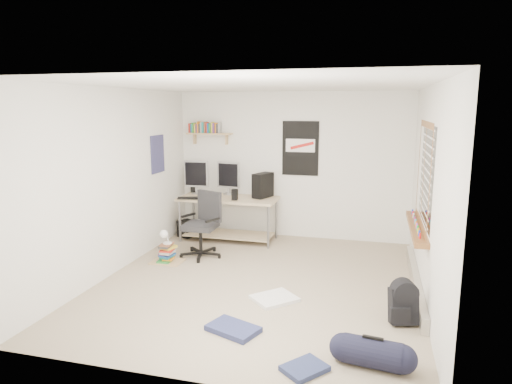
% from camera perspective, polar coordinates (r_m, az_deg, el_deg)
% --- Properties ---
extents(floor, '(4.00, 4.50, 0.01)m').
position_cam_1_polar(floor, '(6.04, 0.33, -11.26)').
color(floor, gray).
rests_on(floor, ground).
extents(ceiling, '(4.00, 4.50, 0.01)m').
position_cam_1_polar(ceiling, '(5.61, 0.36, 13.26)').
color(ceiling, white).
rests_on(ceiling, ground).
extents(back_wall, '(4.00, 0.01, 2.50)m').
position_cam_1_polar(back_wall, '(7.87, 4.47, 3.32)').
color(back_wall, silver).
rests_on(back_wall, ground).
extents(left_wall, '(0.01, 4.50, 2.50)m').
position_cam_1_polar(left_wall, '(6.49, -17.07, 1.31)').
color(left_wall, silver).
rests_on(left_wall, ground).
extents(right_wall, '(0.01, 4.50, 2.50)m').
position_cam_1_polar(right_wall, '(5.55, 20.81, -0.42)').
color(right_wall, silver).
rests_on(right_wall, ground).
extents(desk, '(1.75, 1.02, 0.75)m').
position_cam_1_polar(desk, '(7.77, -3.43, -3.40)').
color(desk, '#CAB08C').
rests_on(desk, floor).
extents(monitor_left, '(0.43, 0.13, 0.46)m').
position_cam_1_polar(monitor_left, '(8.06, -7.45, 1.51)').
color(monitor_left, '#98989C').
rests_on(monitor_left, desk).
extents(monitor_right, '(0.42, 0.17, 0.45)m').
position_cam_1_polar(monitor_right, '(7.93, -3.48, 1.38)').
color(monitor_right, '#B6B6BC').
rests_on(monitor_right, desk).
extents(pc_tower, '(0.31, 0.43, 0.41)m').
position_cam_1_polar(pc_tower, '(7.63, 0.86, 0.86)').
color(pc_tower, black).
rests_on(pc_tower, desk).
extents(keyboard, '(0.44, 0.26, 0.02)m').
position_cam_1_polar(keyboard, '(7.61, -8.23, -0.74)').
color(keyboard, black).
rests_on(keyboard, desk).
extents(speaker_left, '(0.10, 0.10, 0.19)m').
position_cam_1_polar(speaker_left, '(8.15, -7.75, 0.62)').
color(speaker_left, black).
rests_on(speaker_left, desk).
extents(speaker_right, '(0.09, 0.09, 0.18)m').
position_cam_1_polar(speaker_right, '(7.43, -2.68, -0.31)').
color(speaker_right, black).
rests_on(speaker_right, desk).
extents(office_chair, '(0.84, 0.84, 0.99)m').
position_cam_1_polar(office_chair, '(6.94, -6.97, -4.12)').
color(office_chair, '#232326').
rests_on(office_chair, floor).
extents(wall_shelf, '(0.80, 0.22, 0.24)m').
position_cam_1_polar(wall_shelf, '(8.10, -5.84, 7.26)').
color(wall_shelf, tan).
rests_on(wall_shelf, back_wall).
extents(poster_back_wall, '(0.62, 0.03, 0.92)m').
position_cam_1_polar(poster_back_wall, '(7.79, 5.56, 5.44)').
color(poster_back_wall, black).
rests_on(poster_back_wall, back_wall).
extents(poster_left_wall, '(0.02, 0.42, 0.60)m').
position_cam_1_polar(poster_left_wall, '(7.48, -12.20, 4.66)').
color(poster_left_wall, navy).
rests_on(poster_left_wall, left_wall).
extents(window, '(0.10, 1.50, 1.26)m').
position_cam_1_polar(window, '(5.81, 20.11, 2.09)').
color(window, brown).
rests_on(window, right_wall).
extents(baseboard_heater, '(0.08, 2.50, 0.18)m').
position_cam_1_polar(baseboard_heater, '(6.14, 19.34, -10.55)').
color(baseboard_heater, '#B7B2A8').
rests_on(baseboard_heater, floor).
extents(backpack, '(0.33, 0.29, 0.37)m').
position_cam_1_polar(backpack, '(5.14, 17.93, -13.39)').
color(backpack, black).
rests_on(backpack, floor).
extents(duffel_bag, '(0.29, 0.29, 0.51)m').
position_cam_1_polar(duffel_bag, '(4.34, 14.34, -18.79)').
color(duffel_bag, black).
rests_on(duffel_bag, floor).
extents(tshirt, '(0.62, 0.62, 0.04)m').
position_cam_1_polar(tshirt, '(5.52, 2.32, -13.16)').
color(tshirt, silver).
rests_on(tshirt, floor).
extents(jeans_a, '(0.59, 0.48, 0.06)m').
position_cam_1_polar(jeans_a, '(4.83, -2.87, -16.70)').
color(jeans_a, navy).
rests_on(jeans_a, floor).
extents(jeans_b, '(0.44, 0.46, 0.05)m').
position_cam_1_polar(jeans_b, '(4.24, 6.10, -21.07)').
color(jeans_b, '#222B4E').
rests_on(jeans_b, floor).
extents(book_stack, '(0.44, 0.37, 0.28)m').
position_cam_1_polar(book_stack, '(6.86, -11.06, -7.38)').
color(book_stack, brown).
rests_on(book_stack, floor).
extents(desk_lamp, '(0.15, 0.23, 0.22)m').
position_cam_1_polar(desk_lamp, '(6.77, -11.05, -5.60)').
color(desk_lamp, silver).
rests_on(desk_lamp, book_stack).
extents(subwoofer, '(0.34, 0.34, 0.29)m').
position_cam_1_polar(subwoofer, '(8.11, -8.60, -4.55)').
color(subwoofer, black).
rests_on(subwoofer, floor).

